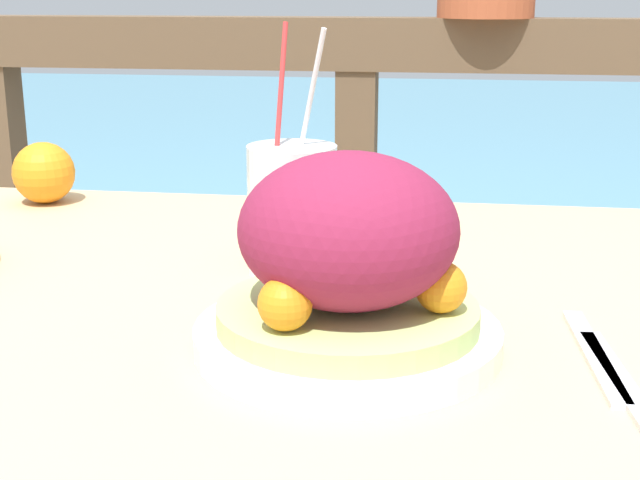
{
  "coord_description": "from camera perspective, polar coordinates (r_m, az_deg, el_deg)",
  "views": [
    {
      "loc": [
        0.16,
        -0.8,
        1.03
      ],
      "look_at": [
        0.05,
        -0.04,
        0.81
      ],
      "focal_mm": 50.0,
      "sensor_mm": 36.0,
      "label": 1
    }
  ],
  "objects": [
    {
      "name": "railing_fence",
      "position": [
        1.63,
        2.32,
        3.53
      ],
      "size": [
        2.8,
        0.08,
        0.98
      ],
      "color": "brown",
      "rests_on": "ground_plane"
    },
    {
      "name": "patio_table",
      "position": [
        0.9,
        -3.07,
        -9.77
      ],
      "size": [
        1.03,
        0.74,
        0.75
      ],
      "color": "tan",
      "rests_on": "ground_plane"
    },
    {
      "name": "drink_glass",
      "position": [
        0.88,
        -1.79,
        1.99
      ],
      "size": [
        0.09,
        0.09,
        0.24
      ],
      "color": "silver",
      "rests_on": "patio_table"
    },
    {
      "name": "fork",
      "position": [
        0.73,
        17.13,
        -7.03
      ],
      "size": [
        0.03,
        0.18,
        0.0
      ],
      "color": "silver",
      "rests_on": "patio_table"
    },
    {
      "name": "orange_near_basket",
      "position": [
        1.23,
        -17.26,
        4.13
      ],
      "size": [
        0.08,
        0.08,
        0.08
      ],
      "color": "orange",
      "rests_on": "patio_table"
    },
    {
      "name": "sea_backdrop",
      "position": [
        4.17,
        5.9,
        4.59
      ],
      "size": [
        12.0,
        4.0,
        0.43
      ],
      "color": "#568EA8",
      "rests_on": "ground_plane"
    },
    {
      "name": "knife",
      "position": [
        0.68,
        18.68,
        -8.58
      ],
      "size": [
        0.03,
        0.18,
        0.0
      ],
      "color": "silver",
      "rests_on": "patio_table"
    },
    {
      "name": "salad_plate",
      "position": [
        0.69,
        1.79,
        -1.7
      ],
      "size": [
        0.24,
        0.24,
        0.16
      ],
      "color": "white",
      "rests_on": "patio_table"
    }
  ]
}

